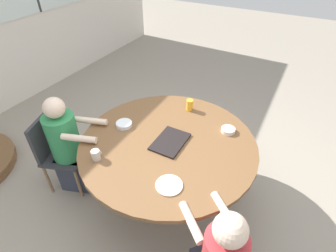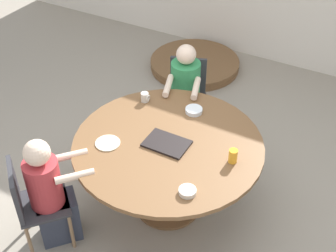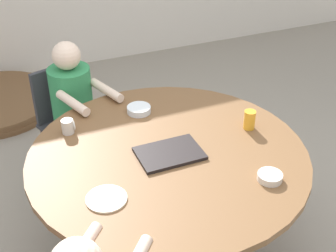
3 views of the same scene
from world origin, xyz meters
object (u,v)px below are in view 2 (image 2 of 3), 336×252
Objects in this scene: person_woman_green_shirt at (185,99)px; folded_table_stack at (195,64)px; chair_for_woman_green_shirt at (187,91)px; bowl_white_shallow at (194,110)px; chair_for_man_blue_shirt at (30,200)px; coffee_mug at (145,97)px; juice_glass at (233,156)px; person_man_blue_shirt at (51,196)px; bowl_cereal at (187,191)px.

person_woman_green_shirt reaches higher than folded_table_stack.
bowl_white_shallow is (0.38, -0.62, 0.28)m from chair_for_woman_green_shirt.
coffee_mug is at bearing 118.41° from chair_for_man_blue_shirt.
juice_glass is at bearing -58.08° from folded_table_stack.
juice_glass is at bearing 115.34° from person_woman_green_shirt.
chair_for_man_blue_shirt is 0.79× the size of person_man_blue_shirt.
juice_glass is (0.94, -1.06, 0.32)m from chair_for_woman_green_shirt.
chair_for_man_blue_shirt is at bearing -88.65° from folded_table_stack.
coffee_mug is at bearing 159.87° from juice_glass.
person_man_blue_shirt is 1.50m from juice_glass.
person_man_blue_shirt is 1.15m from bowl_cereal.
coffee_mug reaches higher than chair_for_woman_green_shirt.
folded_table_stack is (-0.18, 3.07, -0.43)m from person_man_blue_shirt.
bowl_white_shallow is (0.47, 0.06, -0.02)m from coffee_mug.
chair_for_man_blue_shirt is 7.14× the size of juice_glass.
juice_glass is at bearing 76.27° from chair_for_man_blue_shirt.
folded_table_stack is (-1.41, 2.27, -0.76)m from juice_glass.
chair_for_man_blue_shirt is 0.76× the size of person_woman_green_shirt.
chair_for_woman_green_shirt is 1.45m from juice_glass.
chair_for_woman_green_shirt is 0.76× the size of person_woman_green_shirt.
chair_for_woman_green_shirt is 0.72× the size of folded_table_stack.
person_woman_green_shirt is at bearing -68.70° from folded_table_stack.
coffee_mug is at bearing -78.55° from folded_table_stack.
chair_for_woman_green_shirt is 0.78m from bowl_white_shallow.
chair_for_woman_green_shirt is at bearing 120.30° from chair_for_man_blue_shirt.
chair_for_woman_green_shirt is at bearing 122.81° from person_man_blue_shirt.
juice_glass is 0.50m from bowl_cereal.
juice_glass reaches higher than chair_for_woman_green_shirt.
chair_for_man_blue_shirt is (-0.40, -1.98, 0.00)m from chair_for_woman_green_shirt.
bowl_white_shallow is at bearing 141.58° from juice_glass.
bowl_cereal is (0.87, -0.85, -0.03)m from coffee_mug.
coffee_mug is 0.08× the size of folded_table_stack.
juice_glass is 0.10× the size of folded_table_stack.
person_woman_green_shirt is at bearing 117.59° from bowl_cereal.
juice_glass is (1.23, 0.80, 0.33)m from person_man_blue_shirt.
person_man_blue_shirt is at bearing -118.54° from bowl_white_shallow.
juice_glass is 2.78m from folded_table_stack.
chair_for_man_blue_shirt is 9.52× the size of coffee_mug.
folded_table_stack is (-0.38, 1.89, -0.75)m from coffee_mug.
person_woman_green_shirt is at bearing 90.00° from chair_for_woman_green_shirt.
person_woman_green_shirt is at bearing 125.00° from bowl_white_shallow.
juice_glass reaches higher than coffee_mug.
chair_for_woman_green_shirt is 7.14× the size of juice_glass.
person_man_blue_shirt is (0.11, 0.12, -0.01)m from chair_for_man_blue_shirt.
person_woman_green_shirt reaches higher than juice_glass.
person_woman_green_shirt is 0.63m from coffee_mug.
folded_table_stack is (-1.25, 2.74, -0.72)m from bowl_cereal.
folded_table_stack is at bearing 121.92° from juice_glass.
person_woman_green_shirt is 1.74m from person_man_blue_shirt.
person_man_blue_shirt is at bearing -86.57° from folded_table_stack.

